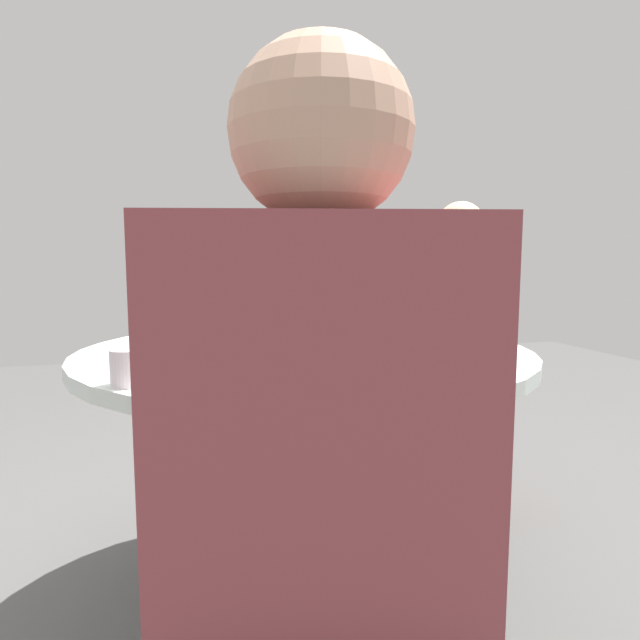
{
  "coord_description": "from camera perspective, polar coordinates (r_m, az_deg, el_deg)",
  "views": [
    {
      "loc": [
        -0.34,
        -1.42,
        0.99
      ],
      "look_at": [
        0.01,
        -0.11,
        0.83
      ],
      "focal_mm": 30.04,
      "sensor_mm": 36.0,
      "label": 1
    }
  ],
  "objects": [
    {
      "name": "ground",
      "position": [
        1.76,
        -1.49,
        -27.51
      ],
      "size": [
        8.0,
        8.0,
        0.0
      ],
      "primitive_type": "plane",
      "color": "#555452"
    },
    {
      "name": "round_dining_table",
      "position": [
        1.51,
        -1.56,
        -7.44
      ],
      "size": [
        1.22,
        1.22,
        0.74
      ],
      "color": "#99999E",
      "rests_on": "ground"
    },
    {
      "name": "rice_bowl",
      "position": [
        1.35,
        11.41,
        -2.06
      ],
      "size": [
        0.27,
        0.27,
        0.09
      ],
      "color": "#B2B5BA",
      "rests_on": "round_dining_table"
    },
    {
      "name": "soup_bowl",
      "position": [
        1.24,
        -8.63,
        -3.46
      ],
      "size": [
        0.26,
        0.26,
        0.07
      ],
      "color": "white",
      "rests_on": "round_dining_table"
    },
    {
      "name": "dish_noodles",
      "position": [
        1.58,
        -11.8,
        -1.84
      ],
      "size": [
        0.25,
        0.25,
        0.04
      ],
      "color": "white",
      "rests_on": "round_dining_table"
    },
    {
      "name": "dish_greens",
      "position": [
        1.87,
        4.87,
        -0.34
      ],
      "size": [
        0.2,
        0.2,
        0.05
      ],
      "color": "white",
      "rests_on": "round_dining_table"
    },
    {
      "name": "dish_eggplant",
      "position": [
        1.94,
        -3.92,
        -0.14
      ],
      "size": [
        0.2,
        0.2,
        0.04
      ],
      "color": "silver",
      "rests_on": "round_dining_table"
    },
    {
      "name": "green_bottle",
      "position": [
        1.53,
        18.64,
        0.34
      ],
      "size": [
        0.08,
        0.08,
        0.22
      ],
      "color": "#397850",
      "rests_on": "round_dining_table"
    },
    {
      "name": "tea_cup_near",
      "position": [
        0.99,
        -4.31,
        -5.64
      ],
      "size": [
        0.07,
        0.07,
        0.07
      ],
      "primitive_type": "cylinder",
      "color": "white",
      "rests_on": "round_dining_table"
    },
    {
      "name": "tea_cup_far",
      "position": [
        1.1,
        -19.67,
        -4.76
      ],
      "size": [
        0.07,
        0.07,
        0.07
      ],
      "primitive_type": "cylinder",
      "color": "white",
      "rests_on": "round_dining_table"
    },
    {
      "name": "tea_cup_side",
      "position": [
        1.76,
        -16.84,
        -0.62
      ],
      "size": [
        0.08,
        0.08,
        0.07
      ],
      "primitive_type": "cylinder",
      "color": "#2B5389",
      "rests_on": "round_dining_table"
    },
    {
      "name": "diner_left",
      "position": [
        0.6,
        0.12,
        -14.81
      ],
      "size": [
        0.38,
        0.4,
        0.76
      ],
      "color": "#2D333D",
      "rests_on": "stool_for_diner_left"
    },
    {
      "name": "stool_for_diner_right",
      "position": [
        2.31,
        14.08,
        -12.91
      ],
      "size": [
        0.36,
        0.36,
        0.45
      ],
      "primitive_type": "cylinder",
      "color": "brown",
      "rests_on": "ground"
    },
    {
      "name": "diner_right",
      "position": [
        2.2,
        14.47,
        0.59
      ],
      "size": [
        0.46,
        0.45,
        0.76
      ],
      "color": "#2D333D",
      "rests_on": "stool_for_diner_right"
    }
  ]
}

